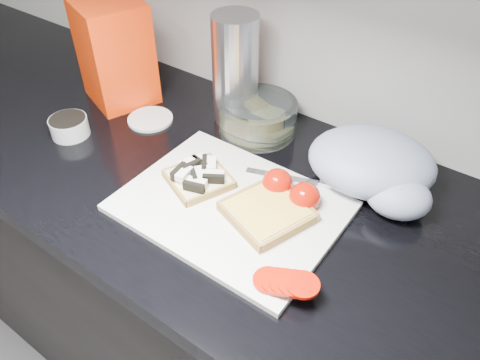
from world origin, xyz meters
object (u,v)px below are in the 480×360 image
cutting_board (231,206)px  steel_canister (235,70)px  bread_bag (115,53)px  glass_bowl (258,117)px

cutting_board → steel_canister: steel_canister is taller
cutting_board → bread_bag: 0.51m
cutting_board → steel_canister: size_ratio=1.61×
glass_bowl → steel_canister: bearing=167.2°
glass_bowl → steel_canister: steel_canister is taller
cutting_board → glass_bowl: glass_bowl is taller
glass_bowl → bread_bag: (-0.36, -0.08, 0.09)m
glass_bowl → steel_canister: (-0.07, 0.02, 0.09)m
bread_bag → cutting_board: bearing=0.9°
glass_bowl → bread_bag: bearing=-167.8°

